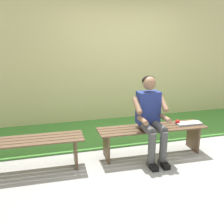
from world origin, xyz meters
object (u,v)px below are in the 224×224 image
Objects in this scene: bench_near at (152,134)px; apple at (178,122)px; book_open at (189,123)px; bench_far at (19,148)px; person_seated at (151,115)px.

apple is at bearing -175.72° from bench_near.
book_open reaches higher than bench_near.
person_seated reaches higher than bench_far.
bench_far is (1.98, -0.00, 0.00)m from bench_near.
apple reaches higher than book_open.
book_open reaches higher than bench_far.
person_seated reaches higher than apple.
person_seated is at bearing 8.62° from book_open.
person_seated is (0.08, 0.10, 0.35)m from bench_near.
bench_near is 1.36× the size of person_seated.
bench_near is at bearing 4.28° from apple.
bench_near is at bearing 0.41° from book_open.
person_seated reaches higher than bench_near.
bench_far is 4.27× the size of book_open.
bench_near and bench_far have the same top height.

